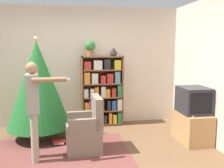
{
  "coord_description": "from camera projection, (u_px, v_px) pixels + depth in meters",
  "views": [
    {
      "loc": [
        -0.1,
        -3.6,
        1.72
      ],
      "look_at": [
        0.67,
        0.87,
        1.05
      ],
      "focal_mm": 40.0,
      "sensor_mm": 36.0,
      "label": 1
    }
  ],
  "objects": [
    {
      "name": "potted_plant",
      "position": [
        90.0,
        47.0,
        5.31
      ],
      "size": [
        0.22,
        0.22,
        0.33
      ],
      "color": "#935B38",
      "rests_on": "bookshelf"
    },
    {
      "name": "television",
      "position": [
        194.0,
        100.0,
        4.48
      ],
      "size": [
        0.48,
        0.57,
        0.47
      ],
      "color": "#28282D",
      "rests_on": "tv_stand"
    },
    {
      "name": "ground_plane",
      "position": [
        78.0,
        162.0,
        3.78
      ],
      "size": [
        14.0,
        14.0,
        0.0
      ],
      "primitive_type": "plane",
      "color": "brown"
    },
    {
      "name": "table_lamp",
      "position": [
        114.0,
        51.0,
        5.41
      ],
      "size": [
        0.2,
        0.2,
        0.18
      ],
      "color": "#473828",
      "rests_on": "bookshelf"
    },
    {
      "name": "christmas_tree",
      "position": [
        38.0,
        85.0,
        4.65
      ],
      "size": [
        1.18,
        1.18,
        1.91
      ],
      "color": "#4C3323",
      "rests_on": "ground_plane"
    },
    {
      "name": "wall_back",
      "position": [
        74.0,
        66.0,
        5.53
      ],
      "size": [
        8.0,
        0.1,
        2.6
      ],
      "color": "beige",
      "rests_on": "ground_plane"
    },
    {
      "name": "area_rug",
      "position": [
        61.0,
        155.0,
        4.01
      ],
      "size": [
        2.24,
        1.68,
        0.01
      ],
      "color": "brown",
      "rests_on": "ground_plane"
    },
    {
      "name": "standing_person",
      "position": [
        34.0,
        104.0,
        3.72
      ],
      "size": [
        0.66,
        0.47,
        1.51
      ],
      "rotation": [
        0.0,
        0.0,
        -1.46
      ],
      "color": "#9E937F",
      "rests_on": "ground_plane"
    },
    {
      "name": "book_pile_near_tree",
      "position": [
        59.0,
        142.0,
        4.45
      ],
      "size": [
        0.24,
        0.19,
        0.08
      ],
      "color": "#2D7A42",
      "rests_on": "ground_plane"
    },
    {
      "name": "game_remote",
      "position": [
        191.0,
        116.0,
        4.27
      ],
      "size": [
        0.04,
        0.12,
        0.02
      ],
      "color": "white",
      "rests_on": "tv_stand"
    },
    {
      "name": "armchair",
      "position": [
        86.0,
        132.0,
        4.14
      ],
      "size": [
        0.59,
        0.58,
        0.92
      ],
      "rotation": [
        0.0,
        0.0,
        -1.53
      ],
      "color": "#7A6B5B",
      "rests_on": "ground_plane"
    },
    {
      "name": "tv_stand",
      "position": [
        192.0,
        127.0,
        4.56
      ],
      "size": [
        0.48,
        0.75,
        0.55
      ],
      "color": "tan",
      "rests_on": "ground_plane"
    },
    {
      "name": "bookshelf",
      "position": [
        102.0,
        92.0,
        5.49
      ],
      "size": [
        0.9,
        0.3,
        1.53
      ],
      "color": "brown",
      "rests_on": "ground_plane"
    }
  ]
}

